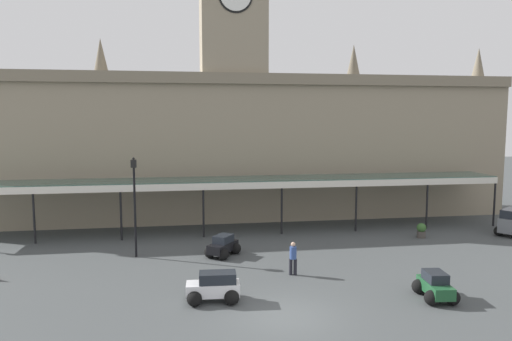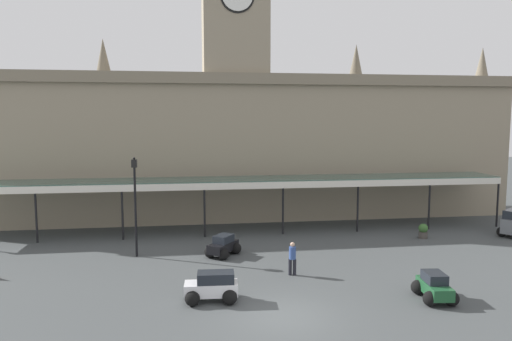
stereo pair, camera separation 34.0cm
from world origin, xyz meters
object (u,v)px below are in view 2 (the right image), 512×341
at_px(pedestrian_crossing_forecourt, 292,257).
at_px(planter_forecourt_centre, 423,231).
at_px(car_green_sedan, 434,288).
at_px(victorian_lamppost, 135,196).
at_px(car_white_estate, 212,288).
at_px(car_black_sedan, 223,247).

xyz_separation_m(pedestrian_crossing_forecourt, planter_forecourt_centre, (10.00, 5.93, -0.42)).
bearing_deg(planter_forecourt_centre, car_green_sedan, -115.16).
height_order(car_green_sedan, pedestrian_crossing_forecourt, pedestrian_crossing_forecourt).
bearing_deg(pedestrian_crossing_forecourt, planter_forecourt_centre, 30.68).
height_order(victorian_lamppost, planter_forecourt_centre, victorian_lamppost).
bearing_deg(car_white_estate, car_black_sedan, 81.86).
distance_m(pedestrian_crossing_forecourt, victorian_lamppost, 9.48).
bearing_deg(planter_forecourt_centre, car_white_estate, -148.17).
height_order(car_white_estate, pedestrian_crossing_forecourt, pedestrian_crossing_forecourt).
xyz_separation_m(car_white_estate, car_green_sedan, (9.44, -1.19, -0.06)).
relative_size(car_green_sedan, planter_forecourt_centre, 2.22).
xyz_separation_m(victorian_lamppost, planter_forecourt_centre, (18.01, 1.54, -2.95)).
bearing_deg(car_green_sedan, car_black_sedan, 137.24).
distance_m(car_black_sedan, pedestrian_crossing_forecourt, 4.98).
xyz_separation_m(car_green_sedan, victorian_lamppost, (-13.33, 8.41, 2.94)).
bearing_deg(pedestrian_crossing_forecourt, car_black_sedan, 129.50).
distance_m(car_white_estate, pedestrian_crossing_forecourt, 5.00).
distance_m(car_black_sedan, victorian_lamppost, 5.70).
distance_m(car_white_estate, car_black_sedan, 6.72).
relative_size(car_white_estate, car_black_sedan, 1.02).
height_order(car_black_sedan, victorian_lamppost, victorian_lamppost).
relative_size(car_green_sedan, victorian_lamppost, 0.38).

